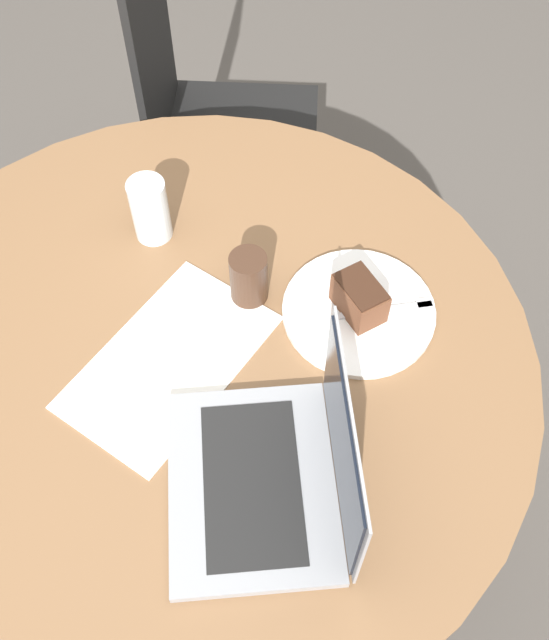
# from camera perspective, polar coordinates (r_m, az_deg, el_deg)

# --- Properties ---
(ground_plane) EXTENTS (12.00, 12.00, 0.00)m
(ground_plane) POSITION_cam_1_polar(r_m,az_deg,el_deg) (1.97, -4.40, -14.22)
(ground_plane) COLOR #4C4742
(dining_table) EXTENTS (1.18, 1.18, 0.77)m
(dining_table) POSITION_cam_1_polar(r_m,az_deg,el_deg) (1.41, -6.02, -5.81)
(dining_table) COLOR brown
(dining_table) RESTS_ON ground_plane
(chair) EXTENTS (0.58, 0.58, 0.98)m
(chair) POSITION_cam_1_polar(r_m,az_deg,el_deg) (2.07, -5.02, 14.99)
(chair) COLOR black
(chair) RESTS_ON ground_plane
(paper_document) EXTENTS (0.37, 0.23, 0.00)m
(paper_document) POSITION_cam_1_polar(r_m,az_deg,el_deg) (1.27, -8.02, -3.12)
(paper_document) COLOR white
(paper_document) RESTS_ON dining_table
(plate) EXTENTS (0.27, 0.27, 0.01)m
(plate) POSITION_cam_1_polar(r_m,az_deg,el_deg) (1.31, 6.43, 0.67)
(plate) COLOR white
(plate) RESTS_ON dining_table
(cake_slice) EXTENTS (0.09, 0.11, 0.07)m
(cake_slice) POSITION_cam_1_polar(r_m,az_deg,el_deg) (1.28, 6.49, 1.71)
(cake_slice) COLOR brown
(cake_slice) RESTS_ON plate
(fork) EXTENTS (0.14, 0.13, 0.00)m
(fork) POSITION_cam_1_polar(r_m,az_deg,el_deg) (1.31, 9.19, 0.85)
(fork) COLOR silver
(fork) RESTS_ON plate
(coffee_glass) EXTENTS (0.07, 0.07, 0.10)m
(coffee_glass) POSITION_cam_1_polar(r_m,az_deg,el_deg) (1.29, -1.98, 3.25)
(coffee_glass) COLOR #3D2619
(coffee_glass) RESTS_ON dining_table
(water_glass) EXTENTS (0.07, 0.07, 0.13)m
(water_glass) POSITION_cam_1_polar(r_m,az_deg,el_deg) (1.39, -9.47, 8.29)
(water_glass) COLOR silver
(water_glass) RESTS_ON dining_table
(laptop) EXTENTS (0.41, 0.40, 0.24)m
(laptop) POSITION_cam_1_polar(r_m,az_deg,el_deg) (1.12, -0.02, -11.73)
(laptop) COLOR gray
(laptop) RESTS_ON dining_table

